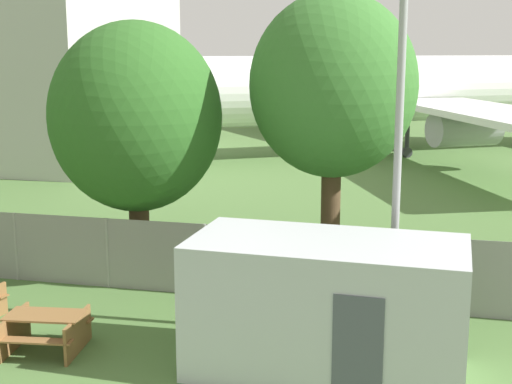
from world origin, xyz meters
TOP-DOWN VIEW (x-y plane):
  - perimeter_fence at (-0.00, 10.10)m, footprint 56.07×0.07m
  - airplane at (1.86, 35.54)m, footprint 37.82×31.34m
  - portable_cabin at (3.41, 6.64)m, footprint 5.04×2.62m
  - picnic_bench_near_cabin at (-2.10, 6.26)m, footprint 1.67×1.58m
  - tree_near_hangar at (2.73, 12.24)m, footprint 4.20×4.20m
  - tree_far_right at (-2.21, 11.36)m, footprint 4.42×4.42m
  - light_mast at (4.52, 8.42)m, footprint 0.44×0.44m

SIDE VIEW (x-z plane):
  - picnic_bench_near_cabin at x=-2.10m, z-range 0.09..0.85m
  - perimeter_fence at x=0.00m, z-range 0.00..1.78m
  - portable_cabin at x=3.41m, z-range 0.00..2.51m
  - airplane at x=1.86m, z-range -1.99..9.17m
  - tree_far_right at x=-2.21m, z-range 0.85..7.45m
  - tree_near_hangar at x=2.73m, z-range 1.30..8.60m
  - light_mast at x=4.52m, z-range 0.90..9.89m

